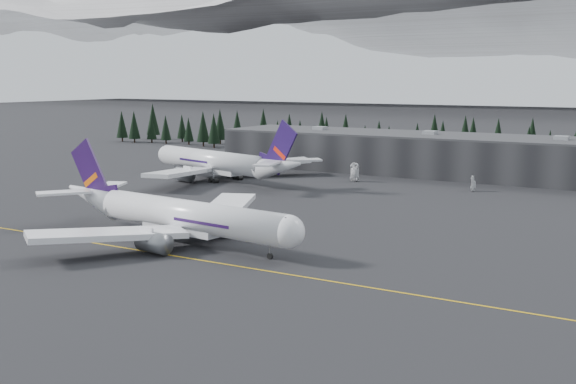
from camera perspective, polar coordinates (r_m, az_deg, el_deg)
The scene contains 8 objects.
ground at distance 122.19m, azimuth -4.85°, elevation -5.44°, with size 1400.00×1400.00×0.00m, color black.
taxiline at distance 120.63m, azimuth -5.41°, elevation -5.63°, with size 400.00×0.40×0.02m, color gold.
terminal at distance 232.73m, azimuth 13.44°, elevation 2.82°, with size 160.00×30.00×12.60m.
treeline at distance 267.99m, azimuth 15.85°, elevation 3.77°, with size 360.00×20.00×15.00m, color black.
jet_main at distance 137.43m, azimuth -9.16°, elevation -1.71°, with size 61.65×56.65×18.15m.
jet_parked at distance 215.53m, azimuth -5.16°, elevation 2.33°, with size 64.42×58.46×19.36m.
gse_vehicle_a at distance 214.74m, azimuth 5.32°, elevation 1.04°, with size 2.60×5.64×1.57m, color white.
gse_vehicle_b at distance 201.78m, azimuth 14.43°, elevation 0.27°, with size 1.73×4.29×1.46m, color white.
Camera 1 is at (69.47, -95.81, 30.43)m, focal length 45.00 mm.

